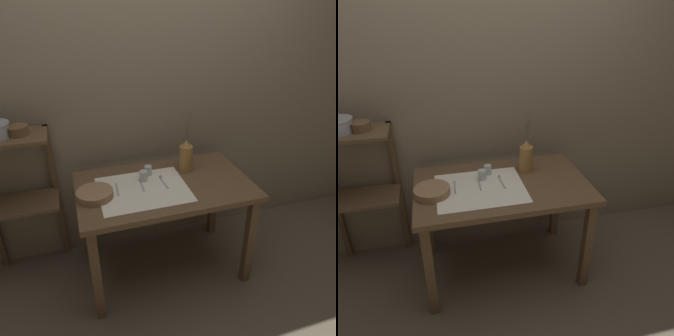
% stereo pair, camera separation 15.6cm
% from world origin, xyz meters
% --- Properties ---
extents(ground_plane, '(12.00, 12.00, 0.00)m').
position_xyz_m(ground_plane, '(0.00, 0.00, 0.00)').
color(ground_plane, brown).
extents(stone_wall_back, '(7.00, 0.06, 2.40)m').
position_xyz_m(stone_wall_back, '(0.00, 0.48, 1.20)').
color(stone_wall_back, '#7A6B56').
rests_on(stone_wall_back, ground_plane).
extents(wooden_table, '(1.21, 0.74, 0.77)m').
position_xyz_m(wooden_table, '(0.00, 0.00, 0.67)').
color(wooden_table, brown).
rests_on(wooden_table, ground_plane).
extents(wooden_shelf_unit, '(0.52, 0.31, 1.15)m').
position_xyz_m(wooden_shelf_unit, '(-0.98, 0.31, 0.80)').
color(wooden_shelf_unit, brown).
rests_on(wooden_shelf_unit, ground_plane).
extents(linen_cloth, '(0.60, 0.50, 0.00)m').
position_xyz_m(linen_cloth, '(-0.16, -0.03, 0.78)').
color(linen_cloth, silver).
rests_on(linen_cloth, wooden_table).
extents(pitcher_with_flowers, '(0.10, 0.10, 0.46)m').
position_xyz_m(pitcher_with_flowers, '(0.22, 0.15, 0.89)').
color(pitcher_with_flowers, olive).
rests_on(pitcher_with_flowers, wooden_table).
extents(wooden_bowl, '(0.24, 0.24, 0.05)m').
position_xyz_m(wooden_bowl, '(-0.48, -0.03, 0.80)').
color(wooden_bowl, '#8E6B47').
rests_on(wooden_bowl, wooden_table).
extents(glass_tumbler_near, '(0.06, 0.06, 0.07)m').
position_xyz_m(glass_tumbler_near, '(-0.13, 0.08, 0.81)').
color(glass_tumbler_near, '#B7C1BC').
rests_on(glass_tumbler_near, wooden_table).
extents(glass_tumbler_far, '(0.05, 0.05, 0.07)m').
position_xyz_m(glass_tumbler_far, '(-0.07, 0.16, 0.81)').
color(glass_tumbler_far, '#B7C1BC').
rests_on(glass_tumbler_far, wooden_table).
extents(fork_outer, '(0.02, 0.17, 0.00)m').
position_xyz_m(fork_outer, '(-0.33, 0.02, 0.78)').
color(fork_outer, '#939399').
rests_on(fork_outer, wooden_table).
extents(fork_inner, '(0.02, 0.17, 0.00)m').
position_xyz_m(fork_inner, '(-0.16, 0.02, 0.78)').
color(fork_inner, '#939399').
rests_on(fork_inner, wooden_table).
extents(spoon_inner, '(0.03, 0.18, 0.02)m').
position_xyz_m(spoon_inner, '(0.00, 0.06, 0.78)').
color(spoon_inner, '#939399').
rests_on(spoon_inner, wooden_table).
extents(metal_pot_small, '(0.13, 0.13, 0.06)m').
position_xyz_m(metal_pot_small, '(-0.89, 0.27, 1.18)').
color(metal_pot_small, brown).
rests_on(metal_pot_small, wooden_shelf_unit).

